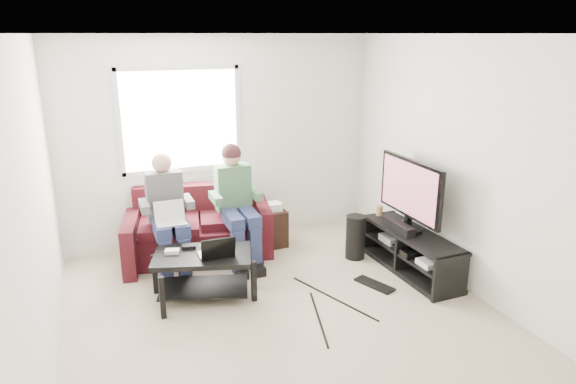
{
  "coord_description": "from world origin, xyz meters",
  "views": [
    {
      "loc": [
        -1.55,
        -4.01,
        2.6
      ],
      "look_at": [
        0.26,
        0.6,
        1.07
      ],
      "focal_mm": 32.0,
      "sensor_mm": 36.0,
      "label": 1
    }
  ],
  "objects": [
    {
      "name": "tv_stand",
      "position": [
        1.7,
        0.45,
        0.21
      ],
      "size": [
        0.47,
        1.44,
        0.48
      ],
      "color": "black",
      "rests_on": "floor"
    },
    {
      "name": "person_left",
      "position": [
        -0.83,
        1.49,
        0.73
      ],
      "size": [
        0.4,
        0.7,
        1.34
      ],
      "color": "navy",
      "rests_on": "sofa"
    },
    {
      "name": "wall_right",
      "position": [
        2.0,
        0.0,
        1.3
      ],
      "size": [
        0.0,
        4.5,
        4.5
      ],
      "primitive_type": "plane",
      "rotation": [
        1.57,
        0.0,
        -1.57
      ],
      "color": "silver",
      "rests_on": "floor"
    },
    {
      "name": "person_right",
      "position": [
        -0.03,
        1.51,
        0.79
      ],
      "size": [
        0.4,
        0.71,
        1.38
      ],
      "color": "navy",
      "rests_on": "sofa"
    },
    {
      "name": "window",
      "position": [
        -0.5,
        2.23,
        1.6
      ],
      "size": [
        1.48,
        0.04,
        1.28
      ],
      "color": "white",
      "rests_on": "wall_back"
    },
    {
      "name": "controller_a",
      "position": [
        -0.9,
        0.84,
        0.5
      ],
      "size": [
        0.16,
        0.13,
        0.04
      ],
      "primitive_type": "cube",
      "rotation": [
        0.0,
        0.0,
        -0.32
      ],
      "color": "silver",
      "rests_on": "coffee_table"
    },
    {
      "name": "soundbar",
      "position": [
        1.58,
        0.55,
        0.53
      ],
      "size": [
        0.12,
        0.5,
        0.1
      ],
      "primitive_type": "cube",
      "color": "black",
      "rests_on": "tv_stand"
    },
    {
      "name": "controller_c",
      "position": [
        -0.32,
        0.87,
        0.5
      ],
      "size": [
        0.16,
        0.14,
        0.04
      ],
      "primitive_type": "cube",
      "rotation": [
        0.0,
        0.0,
        -0.41
      ],
      "color": "gray",
      "rests_on": "coffee_table"
    },
    {
      "name": "end_table",
      "position": [
        0.49,
        1.73,
        0.26
      ],
      "size": [
        0.32,
        0.32,
        0.57
      ],
      "color": "black",
      "rests_on": "floor"
    },
    {
      "name": "wall_back",
      "position": [
        0.0,
        2.25,
        1.3
      ],
      "size": [
        4.5,
        0.0,
        4.5
      ],
      "primitive_type": "plane",
      "rotation": [
        1.57,
        0.0,
        0.0
      ],
      "color": "silver",
      "rests_on": "floor"
    },
    {
      "name": "wall_front",
      "position": [
        0.0,
        -2.25,
        1.3
      ],
      "size": [
        4.5,
        0.0,
        4.5
      ],
      "primitive_type": "plane",
      "rotation": [
        -1.57,
        0.0,
        0.0
      ],
      "color": "silver",
      "rests_on": "floor"
    },
    {
      "name": "laptop_black",
      "position": [
        -0.5,
        0.64,
        0.6
      ],
      "size": [
        0.39,
        0.32,
        0.24
      ],
      "primitive_type": null,
      "rotation": [
        0.0,
        0.0,
        -0.26
      ],
      "color": "black",
      "rests_on": "coffee_table"
    },
    {
      "name": "coffee_table",
      "position": [
        -0.62,
        0.72,
        0.36
      ],
      "size": [
        1.1,
        0.85,
        0.48
      ],
      "color": "black",
      "rests_on": "floor"
    },
    {
      "name": "controller_b",
      "position": [
        -0.72,
        0.9,
        0.5
      ],
      "size": [
        0.15,
        0.11,
        0.04
      ],
      "primitive_type": "cube",
      "rotation": [
        0.0,
        0.0,
        -0.18
      ],
      "color": "black",
      "rests_on": "coffee_table"
    },
    {
      "name": "sofa",
      "position": [
        -0.43,
        1.79,
        0.31
      ],
      "size": [
        1.9,
        1.08,
        0.82
      ],
      "color": "#3F0F1B",
      "rests_on": "floor"
    },
    {
      "name": "tv",
      "position": [
        1.7,
        0.55,
        0.94
      ],
      "size": [
        0.12,
        1.1,
        0.81
      ],
      "color": "black",
      "rests_on": "tv_stand"
    },
    {
      "name": "floor",
      "position": [
        0.0,
        0.0,
        0.0
      ],
      "size": [
        4.5,
        4.5,
        0.0
      ],
      "primitive_type": "plane",
      "color": "#C0AA95",
      "rests_on": "ground"
    },
    {
      "name": "keyboard_floor",
      "position": [
        1.14,
        0.29,
        0.01
      ],
      "size": [
        0.31,
        0.48,
        0.03
      ],
      "primitive_type": "cube",
      "rotation": [
        0.0,
        0.0,
        0.38
      ],
      "color": "black",
      "rests_on": "floor"
    },
    {
      "name": "wall_left",
      "position": [
        -2.0,
        0.0,
        1.3
      ],
      "size": [
        0.0,
        4.5,
        4.5
      ],
      "primitive_type": "plane",
      "rotation": [
        1.57,
        0.0,
        1.57
      ],
      "color": "silver",
      "rests_on": "floor"
    },
    {
      "name": "console_white",
      "position": [
        1.7,
        0.05,
        0.28
      ],
      "size": [
        0.3,
        0.22,
        0.06
      ],
      "primitive_type": "cube",
      "color": "silver",
      "rests_on": "tv_stand"
    },
    {
      "name": "subwoofer",
      "position": [
        1.29,
        1.01,
        0.27
      ],
      "size": [
        0.23,
        0.23,
        0.53
      ],
      "primitive_type": "cylinder",
      "color": "black",
      "rests_on": "floor"
    },
    {
      "name": "ceiling",
      "position": [
        0.0,
        0.0,
        2.6
      ],
      "size": [
        4.5,
        4.5,
        0.0
      ],
      "primitive_type": "plane",
      "rotation": [
        3.14,
        0.0,
        0.0
      ],
      "color": "white",
      "rests_on": "wall_back"
    },
    {
      "name": "console_grey",
      "position": [
        1.7,
        0.75,
        0.29
      ],
      "size": [
        0.34,
        0.26,
        0.08
      ],
      "primitive_type": "cube",
      "color": "gray",
      "rests_on": "tv_stand"
    },
    {
      "name": "console_black",
      "position": [
        1.7,
        0.4,
        0.29
      ],
      "size": [
        0.38,
        0.3,
        0.07
      ],
      "primitive_type": "cube",
      "color": "black",
      "rests_on": "tv_stand"
    },
    {
      "name": "drink_cup",
      "position": [
        1.65,
        1.08,
        0.54
      ],
      "size": [
        0.08,
        0.08,
        0.12
      ],
      "primitive_type": "cylinder",
      "color": "#A57747",
      "rests_on": "tv_stand"
    },
    {
      "name": "laptop_silver",
      "position": [
        -0.83,
        1.26,
        0.71
      ],
      "size": [
        0.34,
        0.25,
        0.24
      ],
      "primitive_type": null,
      "rotation": [
        0.0,
        0.0,
        -0.08
      ],
      "color": "silver",
      "rests_on": "person_left"
    }
  ]
}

